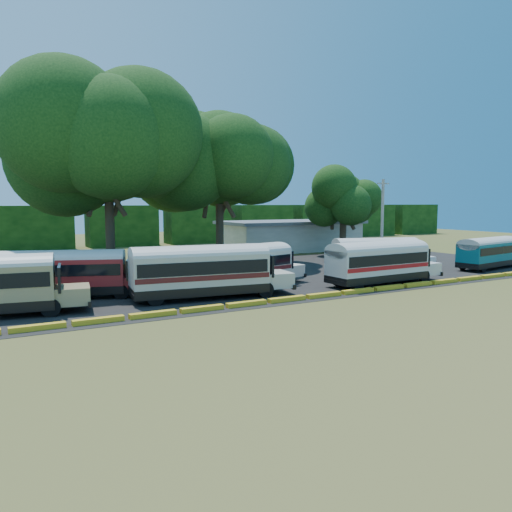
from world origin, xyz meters
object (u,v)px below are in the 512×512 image
bus_cream_west (203,269)px  bus_red (66,271)px  bus_teal (489,251)px  bus_white_red (380,260)px  tree_west (107,142)px

bus_cream_west → bus_red: bearing=156.7°
bus_cream_west → bus_teal: size_ratio=1.17×
bus_white_red → bus_red: bearing=162.8°
bus_cream_west → tree_west: size_ratio=0.67×
bus_white_red → bus_teal: size_ratio=1.10×
bus_white_red → bus_cream_west: bearing=172.6°
bus_red → bus_cream_west: (7.94, -4.77, 0.17)m
bus_white_red → bus_teal: bearing=5.0°
bus_red → tree_west: tree_west is taller
bus_cream_west → tree_west: tree_west is taller
bus_white_red → bus_teal: 15.99m
bus_red → bus_white_red: (22.27, -6.26, 0.07)m
bus_red → bus_white_red: size_ratio=0.97×
bus_cream_west → bus_teal: (30.22, 0.32, -0.28)m
bus_teal → tree_west: (-32.93, 14.02, 9.88)m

